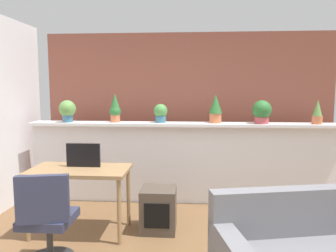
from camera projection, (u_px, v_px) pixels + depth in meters
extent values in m
cube|color=white|center=(187.00, 164.00, 4.69)|extent=(4.48, 0.16, 1.12)
cube|color=white|center=(187.00, 124.00, 4.58)|extent=(4.48, 0.34, 0.04)
cube|color=brown|center=(188.00, 113.00, 5.20)|extent=(4.48, 0.10, 2.50)
cylinder|color=#386B84|center=(68.00, 118.00, 4.67)|extent=(0.15, 0.15, 0.11)
sphere|color=#669E4C|center=(67.00, 109.00, 4.66)|extent=(0.24, 0.24, 0.24)
cylinder|color=#C66B42|center=(115.00, 119.00, 4.67)|extent=(0.14, 0.14, 0.10)
sphere|color=#2D7033|center=(115.00, 112.00, 4.66)|extent=(0.16, 0.16, 0.16)
cone|color=#2D7033|center=(115.00, 101.00, 4.64)|extent=(0.14, 0.14, 0.23)
cylinder|color=#386B84|center=(161.00, 119.00, 4.63)|extent=(0.15, 0.15, 0.09)
sphere|color=#4C9347|center=(161.00, 111.00, 4.61)|extent=(0.19, 0.19, 0.19)
cylinder|color=#C66B42|center=(215.00, 118.00, 4.57)|extent=(0.17, 0.17, 0.14)
cone|color=#2D7033|center=(216.00, 104.00, 4.55)|extent=(0.18, 0.18, 0.26)
cylinder|color=#B7474C|center=(261.00, 120.00, 4.48)|extent=(0.19, 0.19, 0.09)
sphere|color=#2D7033|center=(262.00, 110.00, 4.47)|extent=(0.26, 0.26, 0.26)
cylinder|color=#C66B42|center=(317.00, 120.00, 4.41)|extent=(0.14, 0.14, 0.11)
cone|color=#669E4C|center=(318.00, 108.00, 4.39)|extent=(0.12, 0.12, 0.22)
cylinder|color=#99754C|center=(27.00, 209.00, 3.48)|extent=(0.04, 0.04, 0.71)
cylinder|color=#99754C|center=(119.00, 212.00, 3.41)|extent=(0.04, 0.04, 0.71)
cylinder|color=#99754C|center=(48.00, 194.00, 3.98)|extent=(0.04, 0.04, 0.71)
cylinder|color=#99754C|center=(128.00, 196.00, 3.90)|extent=(0.04, 0.04, 0.71)
cube|color=#99754C|center=(80.00, 170.00, 3.65)|extent=(1.10, 0.60, 0.04)
cube|color=black|center=(83.00, 155.00, 3.71)|extent=(0.39, 0.04, 0.27)
cylinder|color=#333333|center=(50.00, 240.00, 3.02)|extent=(0.06, 0.06, 0.34)
cube|color=#2D334C|center=(49.00, 219.00, 3.00)|extent=(0.44, 0.44, 0.08)
cube|color=#2D334C|center=(43.00, 199.00, 2.78)|extent=(0.44, 0.16, 0.42)
cube|color=#4C4238|center=(159.00, 209.00, 3.77)|extent=(0.40, 0.40, 0.50)
cube|color=black|center=(157.00, 216.00, 3.58)|extent=(0.28, 0.04, 0.28)
cube|color=slate|center=(299.00, 211.00, 2.79)|extent=(1.56, 0.48, 0.40)
cube|color=slate|center=(232.00, 246.00, 2.42)|extent=(0.32, 0.78, 0.16)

